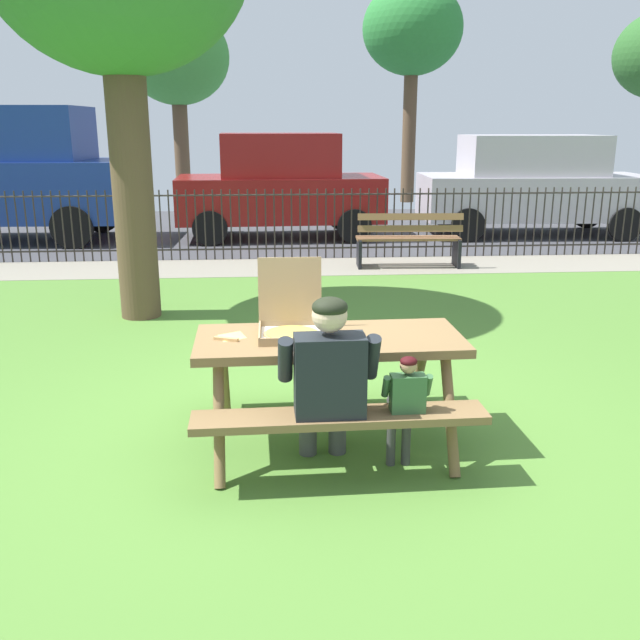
% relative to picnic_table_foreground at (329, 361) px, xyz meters
% --- Properties ---
extents(ground, '(28.00, 10.55, 0.02)m').
position_rel_picnic_table_foreground_xyz_m(ground, '(-0.10, 1.62, -0.61)').
color(ground, '#508032').
extents(cobblestone_walkway, '(28.00, 1.40, 0.01)m').
position_rel_picnic_table_foreground_xyz_m(cobblestone_walkway, '(-0.10, 6.19, -0.60)').
color(cobblestone_walkway, gray).
extents(street_asphalt, '(28.00, 6.69, 0.01)m').
position_rel_picnic_table_foreground_xyz_m(street_asphalt, '(-0.10, 10.23, -0.60)').
color(street_asphalt, '#424247').
extents(picnic_table_foreground, '(1.83, 1.52, 0.79)m').
position_rel_picnic_table_foreground_xyz_m(picnic_table_foreground, '(0.00, 0.00, 0.00)').
color(picnic_table_foreground, olive).
rests_on(picnic_table_foreground, ground).
extents(pizza_box_open, '(0.44, 0.47, 0.50)m').
position_rel_picnic_table_foreground_xyz_m(pizza_box_open, '(-0.26, 0.09, 0.27)').
color(pizza_box_open, tan).
rests_on(pizza_box_open, picnic_table_foreground).
extents(pizza_slice_on_table, '(0.23, 0.25, 0.02)m').
position_rel_picnic_table_foreground_xyz_m(pizza_slice_on_table, '(-0.66, 0.03, 0.18)').
color(pizza_slice_on_table, '#F9D772').
rests_on(pizza_slice_on_table, picnic_table_foreground).
extents(adult_at_table, '(0.61, 0.60, 1.19)m').
position_rel_picnic_table_foreground_xyz_m(adult_at_table, '(-0.05, -0.50, 0.06)').
color(adult_at_table, '#454545').
rests_on(adult_at_table, ground).
extents(child_at_table, '(0.31, 0.30, 0.81)m').
position_rel_picnic_table_foreground_xyz_m(child_at_table, '(0.42, -0.52, -0.10)').
color(child_at_table, '#3E3E3E').
rests_on(child_at_table, ground).
extents(iron_fence_streetside, '(23.61, 0.03, 1.14)m').
position_rel_picnic_table_foreground_xyz_m(iron_fence_streetside, '(-0.10, 6.89, -0.02)').
color(iron_fence_streetside, '#2D2823').
rests_on(iron_fence_streetside, ground).
extents(park_bench_center, '(1.62, 0.53, 0.85)m').
position_rel_picnic_table_foreground_xyz_m(park_bench_center, '(1.75, 6.05, -0.18)').
color(park_bench_center, brown).
rests_on(park_bench_center, ground).
extents(parked_car_left, '(3.95, 1.94, 1.98)m').
position_rel_picnic_table_foreground_xyz_m(parked_car_left, '(-0.17, 9.13, 0.41)').
color(parked_car_left, maroon).
rests_on(parked_car_left, ground).
extents(parked_car_center, '(4.47, 2.06, 1.94)m').
position_rel_picnic_table_foreground_xyz_m(parked_car_center, '(4.82, 9.13, 0.41)').
color(parked_car_center, '#B7B0BA').
rests_on(parked_car_center, ground).
extents(far_tree_midleft, '(2.76, 2.76, 5.11)m').
position_rel_picnic_table_foreground_xyz_m(far_tree_midleft, '(-2.75, 15.33, 3.21)').
color(far_tree_midleft, brown).
rests_on(far_tree_midleft, ground).
extents(far_tree_center, '(2.69, 2.69, 5.81)m').
position_rel_picnic_table_foreground_xyz_m(far_tree_center, '(3.53, 15.33, 3.93)').
color(far_tree_center, brown).
rests_on(far_tree_center, ground).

